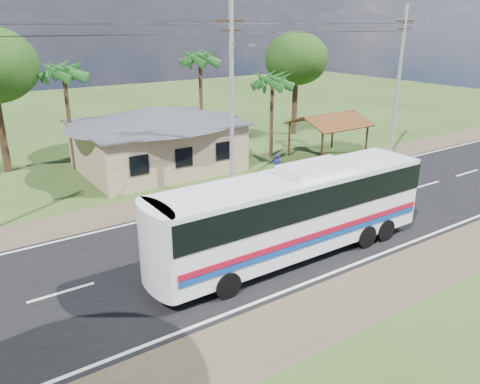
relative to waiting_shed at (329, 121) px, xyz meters
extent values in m
plane|color=#2D4518|center=(-13.00, -8.50, -2.73)|extent=(120.00, 120.00, 0.00)
cube|color=black|center=(-13.00, -8.50, -2.72)|extent=(120.00, 10.00, 0.02)
cube|color=brown|center=(-13.00, -2.00, -2.72)|extent=(120.00, 3.00, 0.01)
cube|color=brown|center=(-13.00, -15.00, -2.72)|extent=(120.00, 3.00, 0.01)
cube|color=silver|center=(-13.00, -3.80, -2.70)|extent=(120.00, 0.15, 0.01)
cube|color=silver|center=(-13.00, -13.20, -2.70)|extent=(120.00, 0.15, 0.01)
cube|color=silver|center=(-13.00, -8.50, -2.70)|extent=(120.00, 0.15, 0.01)
cube|color=tan|center=(-12.00, 4.50, -1.13)|extent=(10.00, 8.00, 3.20)
cube|color=#4C4F54|center=(-12.00, 4.50, 0.52)|extent=(10.60, 8.60, 0.10)
pyramid|color=#4C4F54|center=(-12.00, 4.50, 1.67)|extent=(12.40, 10.00, 1.20)
cube|color=black|center=(-15.00, 0.48, -1.03)|extent=(1.20, 0.08, 1.20)
cube|color=black|center=(-12.00, 0.48, -1.03)|extent=(1.20, 0.08, 1.20)
cube|color=black|center=(-9.00, 0.48, -1.03)|extent=(1.20, 0.08, 1.20)
cylinder|color=#372314|center=(-2.30, -1.80, -1.43)|extent=(0.16, 0.16, 2.60)
cylinder|color=#372314|center=(-2.30, 1.80, -1.43)|extent=(0.16, 0.16, 2.60)
cylinder|color=#372314|center=(2.30, -1.80, -1.43)|extent=(0.16, 0.16, 2.60)
cylinder|color=#372314|center=(2.30, 1.80, -1.43)|extent=(0.16, 0.16, 2.60)
cube|color=brown|center=(0.00, -1.10, 0.17)|extent=(5.20, 2.28, 0.90)
cube|color=brown|center=(0.00, 1.10, 0.17)|extent=(5.20, 2.28, 0.90)
cube|color=#372314|center=(0.00, 0.00, 0.52)|extent=(5.20, 0.12, 0.12)
cube|color=#9E9E99|center=(-1.00, -2.90, -2.28)|extent=(7.00, 0.30, 0.90)
cylinder|color=#9E9E99|center=(-10.00, -2.00, 2.77)|extent=(0.26, 0.26, 11.00)
cube|color=#372314|center=(-10.00, -2.00, 7.07)|extent=(1.80, 0.12, 0.12)
cube|color=#372314|center=(-10.00, -2.00, 6.57)|extent=(1.40, 0.10, 0.10)
cylinder|color=#9E9E99|center=(5.00, -2.00, 2.77)|extent=(0.26, 0.26, 11.00)
cube|color=#372314|center=(5.00, -2.00, 7.07)|extent=(1.80, 0.12, 0.12)
cube|color=#372314|center=(5.00, -2.00, 6.57)|extent=(1.40, 0.10, 0.10)
cylinder|color=gray|center=(-10.00, -3.00, 5.87)|extent=(0.08, 2.00, 0.08)
cube|color=gray|center=(-10.00, -4.00, 5.87)|extent=(0.50, 0.18, 0.12)
cylinder|color=black|center=(-18.00, -2.00, 6.87)|extent=(16.00, 0.02, 0.02)
cylinder|color=black|center=(-2.50, -2.00, 6.87)|extent=(15.00, 0.02, 0.02)
cylinder|color=#47301E|center=(-3.50, 2.50, 0.27)|extent=(0.28, 0.28, 6.00)
cylinder|color=#47301E|center=(-7.00, 7.00, 1.02)|extent=(0.28, 0.28, 7.50)
cylinder|color=#47301E|center=(-17.00, 7.50, 0.77)|extent=(0.28, 0.28, 7.00)
cylinder|color=#47301E|center=(-21.00, 9.50, 0.25)|extent=(0.50, 0.50, 5.95)
cylinder|color=#47301E|center=(3.00, 7.50, 0.07)|extent=(0.50, 0.50, 5.60)
ellipsoid|color=#16360E|center=(3.00, 7.50, 3.99)|extent=(5.60, 5.60, 4.59)
cube|color=white|center=(-12.63, -11.03, -0.64)|extent=(12.85, 2.68, 3.21)
cube|color=black|center=(-12.63, -11.03, 0.16)|extent=(12.91, 2.74, 1.18)
cube|color=black|center=(-19.05, -11.03, -0.21)|extent=(0.13, 2.46, 1.93)
cube|color=maroon|center=(-12.63, -12.39, -1.23)|extent=(12.64, 0.05, 0.24)
cube|color=navy|center=(-12.63, -12.39, -1.50)|extent=(12.64, 0.05, 0.24)
cube|color=white|center=(-11.56, -11.03, 1.13)|extent=(3.21, 1.71, 0.32)
cylinder|color=black|center=(-16.91, -12.27, -2.19)|extent=(1.07, 0.38, 1.07)
cylinder|color=black|center=(-16.91, -9.80, -2.19)|extent=(1.07, 0.38, 1.07)
cylinder|color=black|center=(-9.42, -12.27, -2.19)|extent=(1.07, 0.38, 1.07)
cylinder|color=black|center=(-9.42, -9.80, -2.19)|extent=(1.07, 0.38, 1.07)
cylinder|color=black|center=(-8.13, -12.27, -2.19)|extent=(1.07, 0.38, 1.07)
cylinder|color=black|center=(-8.13, -9.80, -2.19)|extent=(1.07, 0.38, 1.07)
imported|color=black|center=(-6.65, -2.17, -2.22)|extent=(2.00, 0.93, 1.01)
imported|color=navy|center=(-6.31, -1.78, -1.94)|extent=(0.65, 0.52, 1.57)
camera|label=1|loc=(-24.98, -25.12, 6.98)|focal=35.00mm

